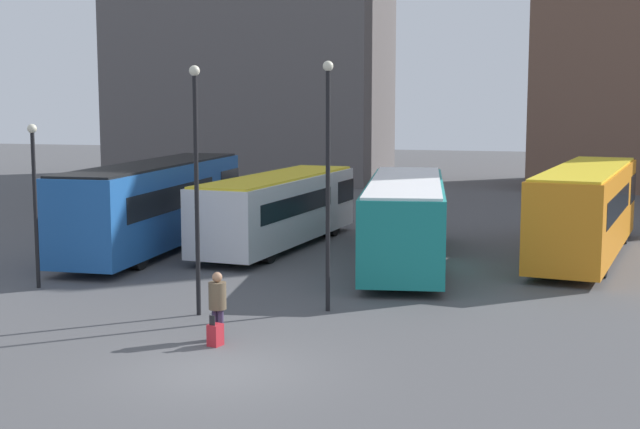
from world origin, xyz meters
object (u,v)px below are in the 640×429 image
object	(u,v)px
lamp_post_0	(35,191)
lamp_post_1	(328,169)
suitcase	(215,335)
bus_1	(279,208)
traveler	(217,300)
bus_2	(405,217)
bus_3	(587,208)
bus_0	(156,202)
lamp_post_2	(196,173)

from	to	relation	value
lamp_post_0	lamp_post_1	distance (m)	9.33
suitcase	bus_1	bearing A→B (deg)	25.74
lamp_post_1	traveler	bearing A→B (deg)	-117.63
bus_2	bus_3	distance (m)	6.83
traveler	suitcase	size ratio (longest dim) A/B	2.21
bus_2	traveler	distance (m)	11.41
bus_2	bus_3	size ratio (longest dim) A/B	0.98
bus_0	bus_3	world-z (taller)	bus_0
traveler	lamp_post_1	bearing A→B (deg)	-13.22
bus_3	traveler	xyz separation A→B (m)	(-8.84, -14.02, -0.80)
lamp_post_1	bus_0	bearing A→B (deg)	137.96
lamp_post_0	lamp_post_2	xyz separation A→B (m)	(6.05, -1.93, 0.84)
bus_1	lamp_post_0	bearing A→B (deg)	158.27
bus_1	bus_3	distance (m)	11.49
lamp_post_1	bus_2	bearing A→B (deg)	83.56
bus_1	lamp_post_1	bearing A→B (deg)	-149.42
bus_2	lamp_post_2	size ratio (longest dim) A/B	1.80
bus_3	lamp_post_1	xyz separation A→B (m)	(-7.01, -10.53, 2.10)
bus_3	traveler	bearing A→B (deg)	156.66
bus_3	lamp_post_1	distance (m)	12.83
bus_0	lamp_post_2	bearing A→B (deg)	-150.48
bus_2	suitcase	bearing A→B (deg)	159.49
bus_1	lamp_post_1	distance (m)	10.98
traveler	lamp_post_0	xyz separation A→B (m)	(-7.45, 4.09, 2.00)
traveler	lamp_post_2	world-z (taller)	lamp_post_2
suitcase	traveler	bearing A→B (deg)	28.94
bus_0	lamp_post_1	world-z (taller)	lamp_post_1
bus_0	bus_3	xyz separation A→B (m)	(15.79, 2.62, -0.02)
lamp_post_1	lamp_post_0	bearing A→B (deg)	176.26
bus_0	lamp_post_2	xyz separation A→B (m)	(5.56, -9.23, 2.01)
lamp_post_0	lamp_post_2	size ratio (longest dim) A/B	0.76
bus_3	suitcase	size ratio (longest dim) A/B	16.25
bus_3	traveler	world-z (taller)	bus_3
bus_3	lamp_post_2	xyz separation A→B (m)	(-10.23, -11.85, 2.03)
bus_1	traveler	xyz separation A→B (m)	(2.62, -13.24, -0.54)
lamp_post_0	bus_3	bearing A→B (deg)	31.36
bus_0	lamp_post_0	bearing A→B (deg)	174.62
suitcase	lamp_post_0	xyz separation A→B (m)	(-7.57, 4.59, 2.71)
bus_2	traveler	size ratio (longest dim) A/B	7.17
bus_1	traveler	world-z (taller)	bus_1
suitcase	bus_3	bearing A→B (deg)	-16.54
bus_1	bus_3	world-z (taller)	bus_3
lamp_post_0	lamp_post_2	bearing A→B (deg)	-17.67
lamp_post_2	bus_3	bearing A→B (deg)	49.19
bus_2	lamp_post_0	size ratio (longest dim) A/B	2.37
suitcase	lamp_post_1	xyz separation A→B (m)	(1.70, 3.99, 3.62)
bus_3	bus_2	bearing A→B (deg)	124.46
bus_1	bus_2	world-z (taller)	bus_2
bus_1	lamp_post_2	xyz separation A→B (m)	(1.23, -11.07, 2.29)
bus_3	suitcase	xyz separation A→B (m)	(-8.71, -14.52, -1.52)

